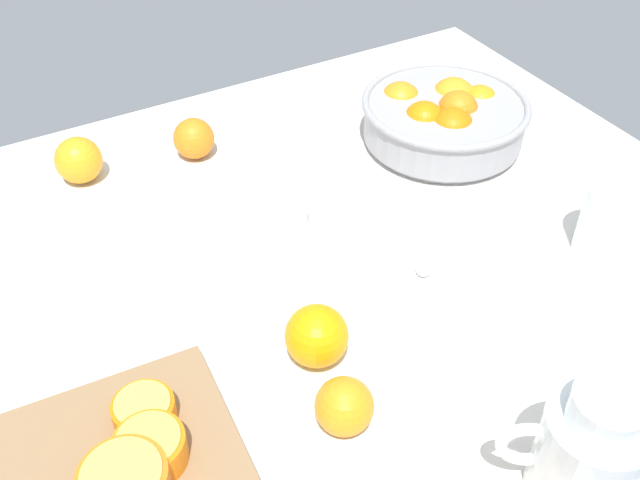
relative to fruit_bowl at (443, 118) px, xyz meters
The scene contains 13 objects.
ground_plane 34.31cm from the fruit_bowl, 150.95° to the right, with size 116.96×100.93×3.00cm, color silver.
fruit_bowl is the anchor object (origin of this frame).
juice_pitcher 63.34cm from the fruit_bowl, 114.22° to the right, with size 13.48×10.69×15.52cm.
juice_glass 33.19cm from the fruit_bowl, 84.59° to the right, with size 8.44×8.44×10.35cm.
second_glass 34.70cm from the fruit_bowl, 164.97° to the right, with size 6.19×6.19×9.15cm.
cutting_board 74.84cm from the fruit_bowl, 154.27° to the right, with size 28.61×19.54×2.24cm, color olive.
orange_half_0 71.46cm from the fruit_bowl, 150.29° to the right, with size 7.24×7.24×3.70cm.
orange_half_1 68.38cm from the fruit_bowl, 153.37° to the right, with size 6.60×6.60×3.13cm.
loose_orange_1 50.45cm from the fruit_bowl, 143.13° to the right, with size 7.46×7.46×7.46cm, color orange.
loose_orange_2 57.68cm from the fruit_bowl, 161.27° to the left, with size 7.17×7.17×7.17cm, color orange.
loose_orange_3 40.29cm from the fruit_bowl, 156.54° to the left, with size 6.55×6.55×6.55cm, color orange.
loose_orange_4 58.23cm from the fruit_bowl, 136.73° to the right, with size 6.40×6.40×6.40cm, color orange.
spoon 29.28cm from the fruit_bowl, 130.01° to the right, with size 10.78×11.09×1.00cm.
Camera 1 is at (-38.06, -63.18, 67.04)cm, focal length 41.09 mm.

